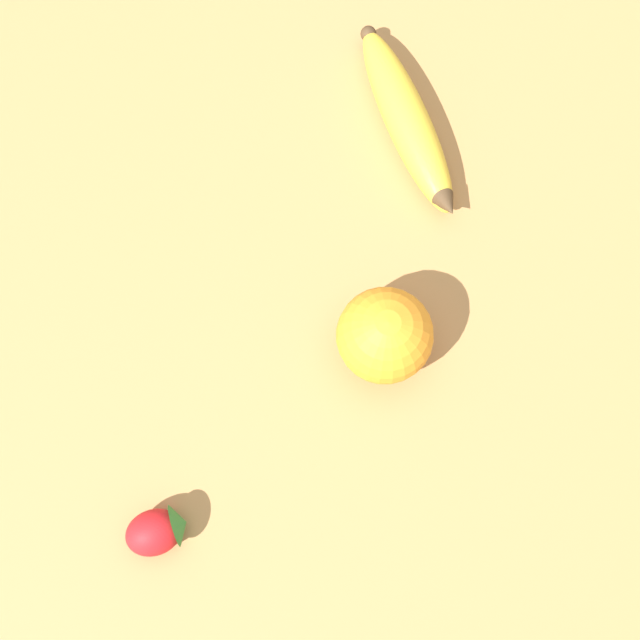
# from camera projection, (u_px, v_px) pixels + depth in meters

# --- Properties ---
(ground_plane) EXTENTS (3.00, 3.00, 0.00)m
(ground_plane) POSITION_uv_depth(u_px,v_px,m) (410.00, 213.00, 0.81)
(ground_plane) COLOR #A87A47
(banana) EXTENTS (0.08, 0.21, 0.04)m
(banana) POSITION_uv_depth(u_px,v_px,m) (408.00, 121.00, 0.81)
(banana) COLOR gold
(banana) RESTS_ON ground_plane
(orange) EXTENTS (0.08, 0.08, 0.08)m
(orange) POSITION_uv_depth(u_px,v_px,m) (385.00, 336.00, 0.73)
(orange) COLOR orange
(orange) RESTS_ON ground_plane
(strawberry) EXTENTS (0.06, 0.04, 0.04)m
(strawberry) POSITION_uv_depth(u_px,v_px,m) (158.00, 531.00, 0.71)
(strawberry) COLOR red
(strawberry) RESTS_ON ground_plane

